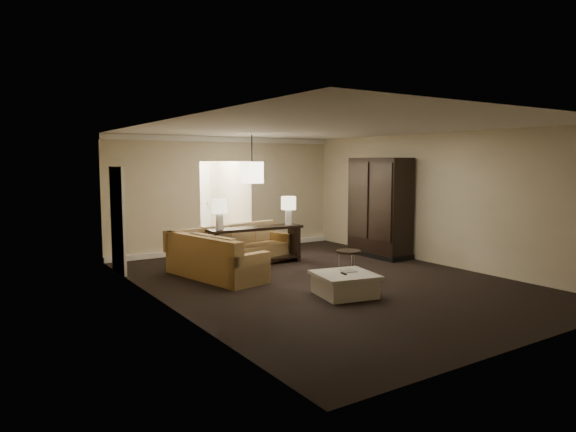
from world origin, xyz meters
TOP-DOWN VIEW (x-y plane):
  - ground at (0.00, 0.00)m, footprint 8.00×8.00m
  - wall_back at (0.00, 4.00)m, footprint 6.00×0.04m
  - wall_front at (0.00, -4.00)m, footprint 6.00×0.04m
  - wall_left at (-3.00, 0.00)m, footprint 0.04×8.00m
  - wall_right at (3.00, 0.00)m, footprint 0.04×8.00m
  - ceiling at (0.00, 0.00)m, footprint 6.00×8.00m
  - crown_molding at (0.00, 3.95)m, footprint 6.00×0.10m
  - baseboard at (0.00, 3.95)m, footprint 6.00×0.10m
  - side_door at (-2.97, 2.80)m, footprint 0.05×0.90m
  - foyer at (0.00, 5.34)m, footprint 1.44×2.02m
  - sectional_sofa at (-0.99, 1.83)m, footprint 2.93×2.68m
  - coffee_table at (-0.35, -1.02)m, footprint 1.09×1.09m
  - console_table at (-0.32, 2.00)m, footprint 2.13×0.59m
  - armoire at (2.59, 1.32)m, footprint 0.68×1.58m
  - drink_table at (0.37, -0.25)m, footprint 0.46×0.46m
  - table_lamp_left at (-1.13, 2.04)m, footprint 0.33×0.33m
  - table_lamp_right at (0.49, 1.96)m, footprint 0.33×0.33m
  - pendant_light at (0.00, 2.70)m, footprint 0.38×0.38m
  - person at (-0.45, 5.24)m, footprint 0.61×0.42m

SIDE VIEW (x-z plane):
  - ground at x=0.00m, z-range 0.00..0.00m
  - baseboard at x=0.00m, z-range 0.00..0.12m
  - coffee_table at x=-0.35m, z-range 0.00..0.39m
  - sectional_sofa at x=-0.99m, z-range -0.09..0.76m
  - drink_table at x=0.37m, z-range 0.12..0.70m
  - console_table at x=-0.32m, z-range 0.08..0.89m
  - person at x=-0.45m, z-range 0.00..1.61m
  - side_door at x=-2.97m, z-range 0.00..2.10m
  - armoire at x=2.59m, z-range -0.05..2.23m
  - table_lamp_left at x=-1.13m, z-range 0.92..1.54m
  - table_lamp_right at x=0.49m, z-range 0.92..1.54m
  - foyer at x=0.00m, z-range -0.10..2.70m
  - wall_back at x=0.00m, z-range 0.00..2.80m
  - wall_front at x=0.00m, z-range 0.00..2.80m
  - wall_left at x=-3.00m, z-range 0.00..2.80m
  - wall_right at x=3.00m, z-range 0.00..2.80m
  - pendant_light at x=0.00m, z-range 1.41..2.50m
  - crown_molding at x=0.00m, z-range 2.67..2.79m
  - ceiling at x=0.00m, z-range 2.79..2.81m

